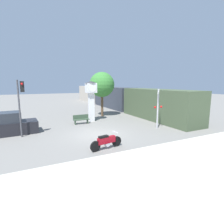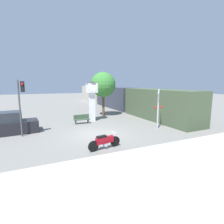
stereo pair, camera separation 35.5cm
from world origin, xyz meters
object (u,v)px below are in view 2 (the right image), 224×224
at_px(traffic_light, 21,98).
at_px(railroad_crossing_signal, 158,107).
at_px(motorcycle, 105,141).
at_px(street_tree, 103,85).
at_px(parked_car, 9,125).
at_px(clock_tower, 92,95).
at_px(freight_train, 116,97).
at_px(bench, 82,119).

bearing_deg(traffic_light, railroad_crossing_signal, -12.72).
bearing_deg(motorcycle, railroad_crossing_signal, 13.17).
relative_size(street_tree, parked_car, 1.26).
bearing_deg(clock_tower, freight_train, 51.17).
height_order(traffic_light, parked_car, traffic_light).
distance_m(bench, parked_car, 6.38).
distance_m(clock_tower, bench, 2.86).
height_order(clock_tower, bench, clock_tower).
bearing_deg(street_tree, clock_tower, -134.39).
bearing_deg(clock_tower, bench, -150.17).
xyz_separation_m(railroad_crossing_signal, bench, (-5.74, 4.76, -1.46)).
relative_size(clock_tower, traffic_light, 0.99).
distance_m(traffic_light, street_tree, 10.30).
bearing_deg(bench, traffic_light, -156.23).
height_order(freight_train, railroad_crossing_signal, railroad_crossing_signal).
bearing_deg(railroad_crossing_signal, street_tree, 105.50).
distance_m(motorcycle, traffic_light, 7.35).
height_order(street_tree, bench, street_tree).
distance_m(traffic_light, bench, 6.19).
distance_m(freight_train, bench, 12.89).
bearing_deg(railroad_crossing_signal, freight_train, 79.17).
height_order(clock_tower, traffic_light, traffic_light).
bearing_deg(street_tree, bench, -139.69).
height_order(clock_tower, parked_car, clock_tower).
bearing_deg(motorcycle, bench, 76.42).
distance_m(freight_train, railroad_crossing_signal, 14.65).
xyz_separation_m(clock_tower, bench, (-1.38, -0.79, -2.37)).
height_order(motorcycle, clock_tower, clock_tower).
bearing_deg(railroad_crossing_signal, motorcycle, -157.25).
bearing_deg(traffic_light, street_tree, 31.25).
height_order(traffic_light, street_tree, street_tree).
xyz_separation_m(street_tree, bench, (-3.58, -3.04, -3.39)).
distance_m(freight_train, street_tree, 8.50).
bearing_deg(traffic_light, motorcycle, -47.42).
xyz_separation_m(freight_train, railroad_crossing_signal, (-2.75, -14.38, 0.25)).
distance_m(clock_tower, freight_train, 11.40).
xyz_separation_m(freight_train, traffic_light, (-13.69, -11.91, 1.27)).
relative_size(motorcycle, railroad_crossing_signal, 0.63).
relative_size(traffic_light, parked_car, 1.00).
bearing_deg(motorcycle, parked_car, 122.78).
height_order(motorcycle, freight_train, freight_train).
bearing_deg(street_tree, parked_car, -157.49).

